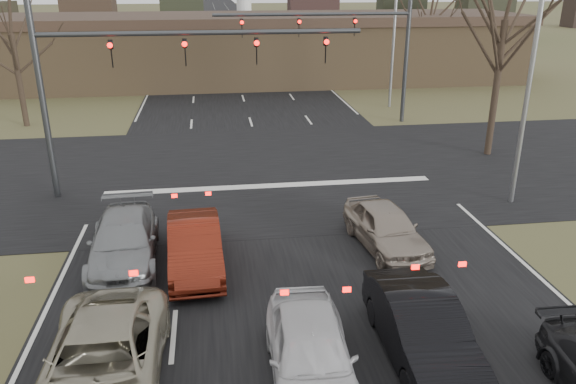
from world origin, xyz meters
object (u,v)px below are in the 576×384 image
Objects in this scene: building at (261,48)px; car_red_ahead at (195,246)px; mast_arm_far at (360,36)px; car_silver_suv at (102,363)px; car_silver_ahead at (386,227)px; car_grey_ahead at (124,241)px; mast_arm_near at (130,65)px; car_black_hatch at (422,329)px; car_white_sedan at (311,353)px; streetlight_right_near at (529,55)px; streetlight_right_far at (392,19)px.

building reaches higher than car_red_ahead.
building is 3.81× the size of mast_arm_far.
car_silver_suv reaches higher than car_silver_ahead.
building is 8.70× the size of car_grey_ahead.
car_silver_suv is (0.43, -11.78, -4.34)m from mast_arm_near.
mast_arm_far is at bearing 80.04° from car_black_hatch.
mast_arm_near is 8.20m from car_red_ahead.
car_black_hatch is at bearing -100.65° from mast_arm_far.
building is at bearing 78.23° from car_red_ahead.
building reaches higher than car_white_sedan.
streetlight_right_far is (0.50, 17.00, 0.00)m from streetlight_right_near.
car_red_ahead is 1.05× the size of car_silver_ahead.
streetlight_right_far is at bearing -56.35° from building.
car_silver_suv is 1.27× the size of car_silver_ahead.
car_white_sedan is at bearing -56.03° from car_grey_ahead.
mast_arm_far is 19.44m from car_red_ahead.
building is at bearing 105.58° from mast_arm_far.
streetlight_right_near reaches higher than car_silver_ahead.
mast_arm_far is 2.11× the size of car_silver_suv.
car_silver_ahead is (1.00, -31.09, -1.96)m from building.
streetlight_right_near reaches higher than car_red_ahead.
car_silver_suv is at bearing -100.48° from building.
car_silver_suv is at bearing -118.71° from streetlight_right_far.
streetlight_right_far is at bearing 51.89° from mast_arm_far.
streetlight_right_near reaches higher than mast_arm_far.
mast_arm_far is 2.28× the size of car_grey_ahead.
mast_arm_near is at bearing -138.78° from mast_arm_far.
mast_arm_near is at bearing 123.09° from car_black_hatch.
streetlight_right_far is 2.05× the size of car_grey_ahead.
mast_arm_near is at bearing 105.93° from car_red_ahead.
car_white_sedan is (-6.68, -22.09, -4.26)m from mast_arm_far.
streetlight_right_far reaches higher than car_white_sedan.
car_red_ahead is at bearing -163.12° from streetlight_right_near.
streetlight_right_near reaches higher than car_silver_suv.
streetlight_right_far reaches higher than car_silver_suv.
car_silver_ahead is at bearing -36.48° from mast_arm_near.
car_silver_suv is 1.15× the size of car_black_hatch.
streetlight_right_near is 13.28m from car_red_ahead.
mast_arm_far reaches higher than car_red_ahead.
mast_arm_far reaches higher than car_silver_suv.
car_white_sedan reaches higher than car_silver_ahead.
car_silver_ahead is (-6.32, -20.09, -4.88)m from streetlight_right_far.
car_silver_suv is 6.93m from car_black_hatch.
streetlight_right_near is 2.18× the size of car_black_hatch.
car_white_sedan is at bearing -135.73° from streetlight_right_near.
car_white_sedan is (-2.50, -37.09, -1.91)m from building.
streetlight_right_near is at bearing -12.05° from mast_arm_near.
streetlight_right_near reaches higher than car_white_sedan.
car_silver_ahead is at bearing 36.44° from car_silver_suv.
car_silver_ahead is (7.80, 5.70, -0.02)m from car_silver_suv.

